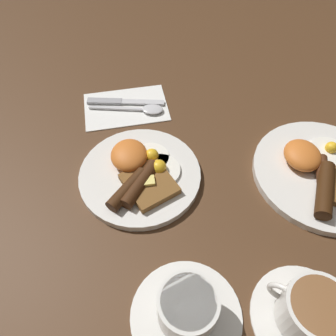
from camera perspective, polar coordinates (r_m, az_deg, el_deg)
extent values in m
plane|color=#4C301C|center=(0.64, -4.84, -1.65)|extent=(3.00, 3.00, 0.00)
cylinder|color=silver|center=(0.63, -4.89, -1.25)|extent=(0.23, 0.23, 0.01)
cylinder|color=white|center=(0.64, -3.04, 1.88)|extent=(0.07, 0.07, 0.01)
sphere|color=yellow|center=(0.63, -2.85, 2.21)|extent=(0.03, 0.03, 0.03)
cylinder|color=white|center=(0.62, -1.40, -0.32)|extent=(0.08, 0.08, 0.01)
sphere|color=yellow|center=(0.62, -1.64, 0.39)|extent=(0.03, 0.03, 0.03)
ellipsoid|color=orange|center=(0.63, -6.79, 2.25)|extent=(0.08, 0.07, 0.04)
cylinder|color=#3A1F0D|center=(0.59, -7.05, -3.70)|extent=(0.09, 0.08, 0.02)
cylinder|color=#3E210F|center=(0.59, -4.97, -2.74)|extent=(0.10, 0.08, 0.03)
cube|color=brown|center=(0.60, -3.27, -2.77)|extent=(0.12, 0.11, 0.01)
cube|color=#F4E072|center=(0.59, -3.32, -2.21)|extent=(0.02, 0.02, 0.01)
cylinder|color=silver|center=(0.70, 25.33, -0.77)|extent=(0.27, 0.27, 0.01)
cylinder|color=white|center=(0.73, 26.26, 2.55)|extent=(0.08, 0.08, 0.01)
sphere|color=yellow|center=(0.72, 26.56, 3.20)|extent=(0.02, 0.02, 0.02)
ellipsoid|color=orange|center=(0.68, 22.46, 1.88)|extent=(0.08, 0.07, 0.03)
cylinder|color=#361D0B|center=(0.65, 25.67, -3.42)|extent=(0.12, 0.07, 0.03)
cylinder|color=#472614|center=(0.66, 25.40, -2.03)|extent=(0.11, 0.06, 0.02)
cylinder|color=silver|center=(0.52, 3.18, -24.22)|extent=(0.16, 0.16, 0.01)
cylinder|color=silver|center=(0.49, 3.40, -23.14)|extent=(0.08, 0.08, 0.07)
cylinder|color=brown|center=(0.45, 3.61, -22.10)|extent=(0.07, 0.07, 0.00)
cylinder|color=silver|center=(0.56, 22.71, -22.97)|extent=(0.16, 0.16, 0.01)
cylinder|color=silver|center=(0.53, 24.00, -21.86)|extent=(0.09, 0.09, 0.06)
cylinder|color=brown|center=(0.50, 25.18, -20.84)|extent=(0.08, 0.08, 0.00)
torus|color=silver|center=(0.52, 19.24, -19.84)|extent=(0.03, 0.04, 0.04)
cube|color=white|center=(0.77, -7.34, 10.55)|extent=(0.14, 0.20, 0.01)
cube|color=silver|center=(0.78, -4.38, 11.36)|extent=(0.03, 0.10, 0.00)
cube|color=#9E9EA3|center=(0.79, -10.99, 11.36)|extent=(0.03, 0.08, 0.01)
ellipsoid|color=silver|center=(0.75, -2.71, 10.19)|extent=(0.04, 0.05, 0.01)
cube|color=silver|center=(0.77, -9.14, 10.24)|extent=(0.03, 0.12, 0.00)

